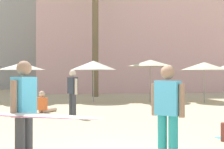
{
  "coord_description": "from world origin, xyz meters",
  "views": [
    {
      "loc": [
        -0.85,
        -4.97,
        1.49
      ],
      "look_at": [
        0.62,
        4.79,
        1.54
      ],
      "focal_mm": 49.85,
      "sensor_mm": 36.0,
      "label": 1
    }
  ],
  "objects_px": {
    "person_mid_center": "(44,105)",
    "person_far_left": "(23,112)",
    "cafe_umbrella_3": "(22,66)",
    "person_near_right": "(168,110)",
    "cafe_umbrella_0": "(94,65)",
    "cafe_umbrella_5": "(204,66)",
    "person_mid_right": "(73,91)",
    "cafe_umbrella_1": "(150,63)"
  },
  "relations": [
    {
      "from": "person_mid_center",
      "to": "person_far_left",
      "type": "distance_m",
      "value": 7.96
    },
    {
      "from": "cafe_umbrella_3",
      "to": "person_near_right",
      "type": "bearing_deg",
      "value": -72.05
    },
    {
      "from": "cafe_umbrella_0",
      "to": "cafe_umbrella_5",
      "type": "bearing_deg",
      "value": -9.98
    },
    {
      "from": "person_mid_right",
      "to": "person_near_right",
      "type": "distance_m",
      "value": 6.36
    },
    {
      "from": "cafe_umbrella_0",
      "to": "person_near_right",
      "type": "relative_size",
      "value": 1.59
    },
    {
      "from": "cafe_umbrella_1",
      "to": "person_far_left",
      "type": "height_order",
      "value": "cafe_umbrella_1"
    },
    {
      "from": "person_mid_right",
      "to": "person_near_right",
      "type": "bearing_deg",
      "value": -104.29
    },
    {
      "from": "person_near_right",
      "to": "cafe_umbrella_5",
      "type": "bearing_deg",
      "value": -164.29
    },
    {
      "from": "cafe_umbrella_5",
      "to": "person_far_left",
      "type": "distance_m",
      "value": 14.44
    },
    {
      "from": "cafe_umbrella_0",
      "to": "cafe_umbrella_3",
      "type": "height_order",
      "value": "cafe_umbrella_0"
    },
    {
      "from": "person_mid_right",
      "to": "cafe_umbrella_5",
      "type": "bearing_deg",
      "value": 8.27
    },
    {
      "from": "cafe_umbrella_0",
      "to": "person_mid_center",
      "type": "relative_size",
      "value": 2.77
    },
    {
      "from": "cafe_umbrella_0",
      "to": "cafe_umbrella_5",
      "type": "xyz_separation_m",
      "value": [
        6.21,
        -1.09,
        -0.05
      ]
    },
    {
      "from": "person_far_left",
      "to": "person_mid_right",
      "type": "relative_size",
      "value": 1.49
    },
    {
      "from": "person_far_left",
      "to": "person_mid_right",
      "type": "height_order",
      "value": "person_far_left"
    },
    {
      "from": "person_far_left",
      "to": "cafe_umbrella_5",
      "type": "bearing_deg",
      "value": 83.83
    },
    {
      "from": "cafe_umbrella_1",
      "to": "cafe_umbrella_5",
      "type": "bearing_deg",
      "value": -15.74
    },
    {
      "from": "cafe_umbrella_3",
      "to": "person_mid_center",
      "type": "xyz_separation_m",
      "value": [
        1.51,
        -4.62,
        -1.71
      ]
    },
    {
      "from": "person_far_left",
      "to": "person_mid_right",
      "type": "xyz_separation_m",
      "value": [
        0.92,
        6.2,
        0.01
      ]
    },
    {
      "from": "person_mid_center",
      "to": "person_far_left",
      "type": "xyz_separation_m",
      "value": [
        0.19,
        -7.94,
        0.62
      ]
    },
    {
      "from": "cafe_umbrella_3",
      "to": "person_near_right",
      "type": "relative_size",
      "value": 1.55
    },
    {
      "from": "cafe_umbrella_5",
      "to": "person_mid_right",
      "type": "distance_m",
      "value": 9.38
    },
    {
      "from": "cafe_umbrella_1",
      "to": "cafe_umbrella_3",
      "type": "bearing_deg",
      "value": 179.25
    },
    {
      "from": "cafe_umbrella_5",
      "to": "person_far_left",
      "type": "bearing_deg",
      "value": -126.07
    },
    {
      "from": "cafe_umbrella_0",
      "to": "person_mid_center",
      "type": "bearing_deg",
      "value": -117.09
    },
    {
      "from": "cafe_umbrella_1",
      "to": "person_far_left",
      "type": "distance_m",
      "value": 13.71
    },
    {
      "from": "cafe_umbrella_0",
      "to": "cafe_umbrella_3",
      "type": "bearing_deg",
      "value": -177.51
    },
    {
      "from": "cafe_umbrella_3",
      "to": "person_far_left",
      "type": "relative_size",
      "value": 1.02
    },
    {
      "from": "cafe_umbrella_5",
      "to": "person_far_left",
      "type": "height_order",
      "value": "cafe_umbrella_5"
    },
    {
      "from": "cafe_umbrella_3",
      "to": "person_mid_right",
      "type": "distance_m",
      "value": 6.96
    },
    {
      "from": "person_mid_center",
      "to": "person_far_left",
      "type": "relative_size",
      "value": 0.38
    },
    {
      "from": "cafe_umbrella_0",
      "to": "cafe_umbrella_3",
      "type": "xyz_separation_m",
      "value": [
        -3.96,
        -0.17,
        -0.09
      ]
    },
    {
      "from": "cafe_umbrella_0",
      "to": "cafe_umbrella_1",
      "type": "distance_m",
      "value": 3.3
    },
    {
      "from": "cafe_umbrella_0",
      "to": "cafe_umbrella_1",
      "type": "relative_size",
      "value": 0.99
    },
    {
      "from": "cafe_umbrella_0",
      "to": "person_mid_right",
      "type": "xyz_separation_m",
      "value": [
        -1.35,
        -6.53,
        -1.17
      ]
    },
    {
      "from": "cafe_umbrella_5",
      "to": "person_mid_right",
      "type": "height_order",
      "value": "cafe_umbrella_5"
    },
    {
      "from": "cafe_umbrella_3",
      "to": "person_mid_right",
      "type": "relative_size",
      "value": 1.51
    },
    {
      "from": "cafe_umbrella_5",
      "to": "cafe_umbrella_3",
      "type": "bearing_deg",
      "value": 174.83
    },
    {
      "from": "person_mid_center",
      "to": "person_near_right",
      "type": "relative_size",
      "value": 0.57
    },
    {
      "from": "cafe_umbrella_1",
      "to": "cafe_umbrella_3",
      "type": "distance_m",
      "value": 7.25
    },
    {
      "from": "cafe_umbrella_3",
      "to": "cafe_umbrella_5",
      "type": "xyz_separation_m",
      "value": [
        10.18,
        -0.92,
        0.04
      ]
    },
    {
      "from": "person_mid_right",
      "to": "person_mid_center",
      "type": "bearing_deg",
      "value": 95.09
    }
  ]
}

